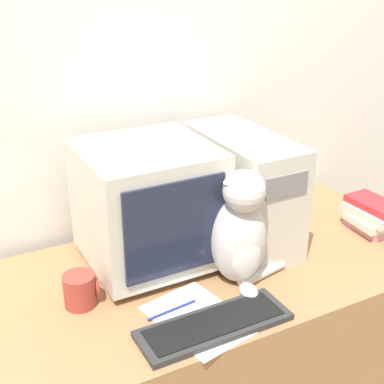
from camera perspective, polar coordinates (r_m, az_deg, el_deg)
name	(u,v)px	position (r m, az deg, el deg)	size (l,w,h in m)	color
wall_back	(135,96)	(1.92, -6.08, 10.16)	(7.00, 0.05, 2.50)	silver
desk	(193,365)	(1.97, 0.14, -17.97)	(1.69, 0.74, 0.77)	#9E7047
crt_monitor	(148,205)	(1.70, -4.70, -1.35)	(0.40, 0.40, 0.40)	beige
computer_tower	(242,189)	(1.85, 5.36, 0.31)	(0.22, 0.48, 0.39)	beige
keyboard	(214,325)	(1.50, 2.40, -13.98)	(0.43, 0.15, 0.02)	#2D2D2D
cat	(240,233)	(1.62, 5.19, -4.36)	(0.27, 0.24, 0.38)	silver
book_stack	(374,216)	(2.06, 18.80, -2.40)	(0.17, 0.21, 0.12)	pink
pen	(172,310)	(1.56, -2.14, -12.50)	(0.16, 0.03, 0.01)	navy
paper_sheet	(199,318)	(1.54, 0.71, -13.32)	(0.26, 0.33, 0.00)	white
mug	(81,290)	(1.60, -11.80, -10.20)	(0.10, 0.09, 0.10)	#9E382D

